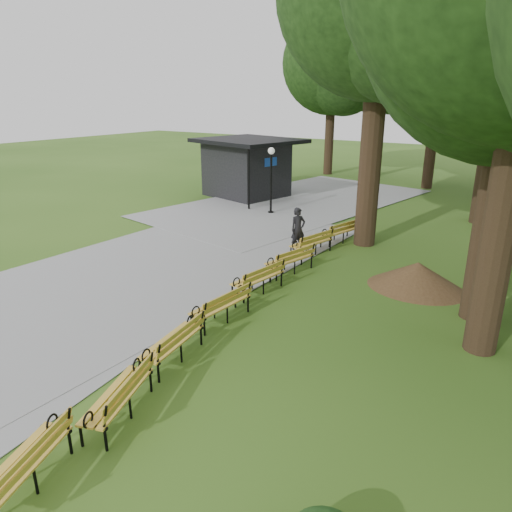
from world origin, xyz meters
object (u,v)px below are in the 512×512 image
Objects in this scene: bench_5 at (290,260)px; bench_6 at (311,243)px; bench_1 at (118,395)px; person at (298,229)px; bench_3 at (221,305)px; bench_0 at (20,466)px; lamp_post at (271,167)px; kiosk at (246,168)px; dirt_mound at (417,275)px; bench_7 at (339,231)px; bench_2 at (172,342)px; bench_4 at (258,278)px.

bench_5 is 1.00× the size of bench_6.
bench_5 is at bearing 167.40° from bench_1.
bench_6 is (-0.25, 2.00, 0.00)m from bench_5.
person is 0.84× the size of bench_1.
bench_3 is at bearing 171.20° from bench_1.
bench_0 is 1.00× the size of bench_3.
bench_6 is at bearing -45.18° from lamp_post.
bench_3 is (4.93, -10.43, -1.82)m from lamp_post.
kiosk is 2.14× the size of dirt_mound.
bench_7 is (4.68, -2.56, -1.82)m from lamp_post.
dirt_mound is 9.28m from bench_1.
bench_5 is (-0.51, 6.01, 0.00)m from bench_2.
lamp_post is (-3.82, 4.33, 1.46)m from person.
bench_1 is at bearing 19.96° from bench_7.
kiosk is at bearing -125.23° from bench_5.
bench_6 is at bearing -29.44° from kiosk.
dirt_mound is 4.83m from bench_7.
dirt_mound is at bearing 66.76° from bench_7.
kiosk is at bearing -174.19° from bench_0.
bench_3 is at bearing 168.95° from bench_0.
kiosk is at bearing 144.70° from dirt_mound.
bench_1 is at bearing 21.17° from bench_5.
bench_2 and bench_3 have the same top height.
person is 2.35m from bench_5.
person is at bearing -11.06° from bench_7.
kiosk is 10.80m from bench_6.
kiosk is at bearing -135.52° from bench_4.
bench_1 is at bearing 18.09° from bench_4.
bench_5 is (-1.16, 9.83, 0.00)m from bench_0.
bench_3 is 1.00× the size of bench_6.
lamp_post reaches higher than bench_6.
bench_5 is (8.09, -9.33, -1.16)m from kiosk.
kiosk reaches higher than bench_0.
bench_4 is at bearing -40.57° from kiosk.
bench_2 is at bearing 174.92° from bench_1.
bench_0 and bench_2 have the same top height.
bench_7 is at bearing 174.21° from bench_2.
bench_3 is (1.12, -6.10, -0.36)m from person.
dirt_mound is (11.87, -8.40, -1.20)m from kiosk.
bench_2 is at bearing 169.67° from bench_0.
bench_0 is 1.00× the size of bench_7.
kiosk is at bearing 139.95° from lamp_post.
bench_3 is at bearing 178.72° from bench_2.
kiosk reaches higher than lamp_post.
bench_5 is (-1.02, 7.94, 0.00)m from bench_1.
person is 12.16m from bench_0.
lamp_post is at bearing 179.80° from bench_0.
bench_0 is 1.00× the size of bench_5.
kiosk reaches higher than dirt_mound.
bench_5 is (-3.78, -0.93, 0.04)m from dirt_mound.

